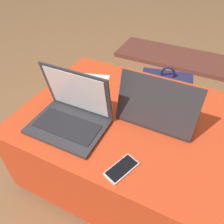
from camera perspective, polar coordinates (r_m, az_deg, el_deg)
ground_plane at (r=1.44m, az=2.77°, el=-14.39°), size 14.00×14.00×0.00m
ottoman at (r=1.25m, az=3.13°, el=-8.27°), size 0.99×0.80×0.47m
laptop_near at (r=1.01m, az=-10.65°, el=-0.57°), size 0.34×0.25×0.26m
laptop_far at (r=1.03m, az=11.93°, el=0.38°), size 0.35×0.24×0.24m
cell_phone at (r=0.86m, az=2.53°, el=-14.55°), size 0.11×0.15×0.01m
backpack at (r=1.66m, az=13.06°, el=3.24°), size 0.36×0.26×0.47m
paper_sheet at (r=1.25m, az=-6.40°, el=6.32°), size 0.29×0.35×0.00m
fireplace_hearth at (r=2.62m, az=17.38°, el=13.27°), size 1.40×0.50×0.04m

